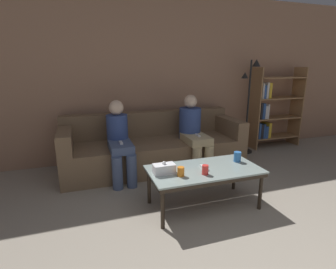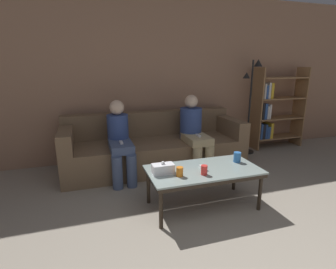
{
  "view_description": "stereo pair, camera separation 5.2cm",
  "coord_description": "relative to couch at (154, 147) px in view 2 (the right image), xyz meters",
  "views": [
    {
      "loc": [
        -1.0,
        -0.73,
        1.51
      ],
      "look_at": [
        0.0,
        2.25,
        0.68
      ],
      "focal_mm": 28.0,
      "sensor_mm": 36.0,
      "label": 1
    },
    {
      "loc": [
        -0.95,
        -0.74,
        1.51
      ],
      "look_at": [
        0.0,
        2.25,
        0.68
      ],
      "focal_mm": 28.0,
      "sensor_mm": 36.0,
      "label": 2
    }
  ],
  "objects": [
    {
      "name": "cup_far_center",
      "position": [
        0.14,
        -1.45,
        0.19
      ],
      "size": [
        0.07,
        0.07,
        0.1
      ],
      "color": "red",
      "rests_on": "coffee_table"
    },
    {
      "name": "bookshelf",
      "position": [
        2.33,
        0.29,
        0.4
      ],
      "size": [
        0.98,
        0.32,
        1.47
      ],
      "color": "#9E754C",
      "rests_on": "ground_plane"
    },
    {
      "name": "cup_near_right",
      "position": [
        0.65,
        -1.24,
        0.2
      ],
      "size": [
        0.08,
        0.08,
        0.12
      ],
      "color": "#3372BF",
      "rests_on": "coffee_table"
    },
    {
      "name": "seated_person_left_end",
      "position": [
        -0.54,
        -0.25,
        0.26
      ],
      "size": [
        0.31,
        0.7,
        1.05
      ],
      "color": "#47567A",
      "rests_on": "ground_plane"
    },
    {
      "name": "coffee_table",
      "position": [
        0.2,
        -1.31,
        0.1
      ],
      "size": [
        1.19,
        0.6,
        0.44
      ],
      "color": "#8C9E99",
      "rests_on": "ground_plane"
    },
    {
      "name": "couch",
      "position": [
        0.0,
        0.0,
        0.0
      ],
      "size": [
        2.64,
        0.9,
        0.81
      ],
      "color": "brown",
      "rests_on": "ground_plane"
    },
    {
      "name": "wall_back",
      "position": [
        0.0,
        0.52,
        1.0
      ],
      "size": [
        12.0,
        0.06,
        2.6
      ],
      "color": "#9E755B",
      "rests_on": "ground_plane"
    },
    {
      "name": "seated_person_mid_left",
      "position": [
        0.54,
        -0.23,
        0.28
      ],
      "size": [
        0.32,
        0.7,
        1.09
      ],
      "color": "tan",
      "rests_on": "ground_plane"
    },
    {
      "name": "game_remote",
      "position": [
        0.2,
        -1.31,
        0.15
      ],
      "size": [
        0.04,
        0.15,
        0.02
      ],
      "color": "white",
      "rests_on": "coffee_table"
    },
    {
      "name": "standing_lamp",
      "position": [
        1.75,
        0.15,
        0.68
      ],
      "size": [
        0.31,
        0.26,
        1.6
      ],
      "color": "black",
      "rests_on": "ground_plane"
    },
    {
      "name": "cup_near_left",
      "position": [
        -0.11,
        -1.41,
        0.19
      ],
      "size": [
        0.07,
        0.07,
        0.09
      ],
      "color": "orange",
      "rests_on": "coffee_table"
    },
    {
      "name": "tissue_box",
      "position": [
        -0.25,
        -1.3,
        0.19
      ],
      "size": [
        0.22,
        0.12,
        0.13
      ],
      "color": "white",
      "rests_on": "coffee_table"
    }
  ]
}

